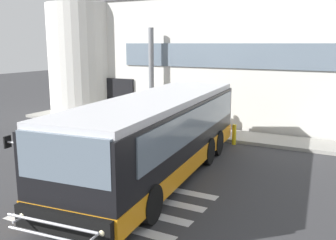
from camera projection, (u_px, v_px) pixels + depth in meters
ground_plane at (138, 157)px, 14.99m from camera, size 80.00×90.00×0.02m
bay_paint_stripes at (118, 207)px, 10.43m from camera, size 4.40×3.96×0.01m
terminal_building at (224, 57)px, 24.59m from camera, size 18.74×13.80×7.03m
boarding_curb at (189, 131)px, 19.13m from camera, size 20.94×2.00×0.15m
entry_support_column at (151, 76)px, 20.31m from camera, size 0.28×0.28×5.05m
bus_main_foreground at (158, 138)px, 12.60m from camera, size 3.60×10.77×2.70m
passenger_near_column at (155, 110)px, 19.42m from camera, size 0.53×0.38×1.68m
passenger_by_doorway at (176, 111)px, 18.87m from camera, size 0.58×0.30×1.68m
passenger_at_curb_edge at (205, 113)px, 18.59m from camera, size 0.59×0.23×1.68m
safety_bollard_yellow at (234, 135)px, 16.78m from camera, size 0.18×0.18×0.90m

